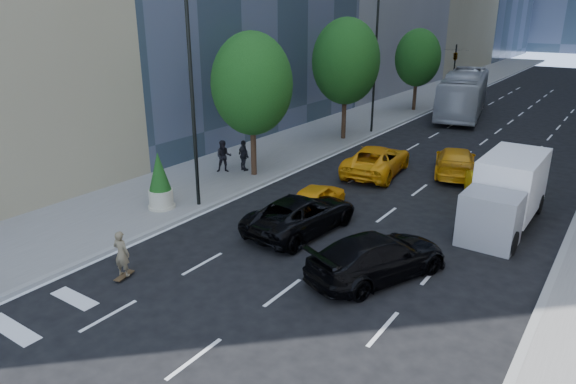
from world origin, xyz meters
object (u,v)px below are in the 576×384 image
Objects in this scene: black_sedan_mercedes at (378,256)px; box_truck at (506,192)px; skateboarder at (122,257)px; black_sedan_lincoln at (302,214)px; city_bus at (464,93)px; planter_shrub at (160,182)px.

box_truck is (2.44, 7.01, 0.70)m from black_sedan_mercedes.
black_sedan_lincoln is (2.77, 6.72, -0.06)m from skateboarder.
black_sedan_mercedes is 0.40× the size of city_bus.
skateboarder is at bearing 72.60° from black_sedan_lincoln.
planter_shrub is (-13.02, -6.96, -0.09)m from box_truck.
city_bus is 24.68m from box_truck.
planter_shrub reaches higher than black_sedan_lincoln.
skateboarder is 0.31× the size of black_sedan_mercedes.
skateboarder is 0.27× the size of box_truck.
black_sedan_lincoln is 28.43m from city_bus.
city_bus reaches higher than skateboarder.
black_sedan_mercedes is 7.46m from box_truck.
box_truck reaches higher than black_sedan_lincoln.
black_sedan_lincoln is at bearing -141.13° from box_truck.
black_sedan_lincoln is 4.58m from black_sedan_mercedes.
black_sedan_lincoln is at bearing -125.06° from skateboarder.
city_bus is 2.16× the size of box_truck.
city_bus reaches higher than planter_shrub.
planter_shrub is (-10.58, 0.05, 0.62)m from black_sedan_mercedes.
black_sedan_mercedes is at bearing 162.06° from black_sedan_lincoln.
black_sedan_lincoln is 8.49m from box_truck.
city_bus reaches higher than black_sedan_lincoln.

